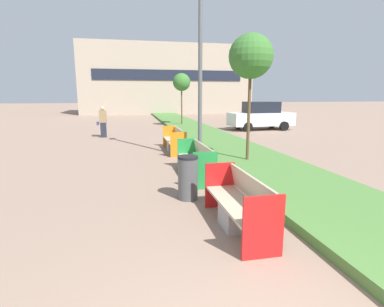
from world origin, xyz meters
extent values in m
cube|color=#4C7A38|center=(3.20, 12.00, 0.09)|extent=(2.80, 120.00, 0.18)
cube|color=tan|center=(4.00, 38.32, 4.16)|extent=(20.81, 7.57, 8.31)
cube|color=#1E2333|center=(4.00, 34.49, 4.57)|extent=(17.48, 0.08, 1.20)
cube|color=#9E9B96|center=(0.90, 3.32, 0.21)|extent=(0.52, 0.60, 0.42)
cube|color=#BCAD8E|center=(0.90, 3.32, 0.44)|extent=(0.58, 2.02, 0.05)
cube|color=#BCAD8E|center=(1.17, 3.32, 0.70)|extent=(0.14, 1.94, 0.48)
cube|color=red|center=(0.90, 2.29, 0.47)|extent=(0.62, 0.04, 0.94)
cube|color=red|center=(0.90, 4.35, 0.47)|extent=(0.62, 0.04, 0.94)
cube|color=#9E9B96|center=(0.90, 6.73, 0.21)|extent=(0.52, 0.60, 0.42)
cube|color=#BCAD8E|center=(0.90, 6.73, 0.44)|extent=(0.58, 2.30, 0.05)
cube|color=#BCAD8E|center=(1.17, 6.73, 0.70)|extent=(0.14, 2.20, 0.48)
cube|color=#238C3D|center=(0.90, 5.56, 0.47)|extent=(0.62, 0.04, 0.94)
cube|color=#238C3D|center=(0.90, 7.90, 0.47)|extent=(0.62, 0.04, 0.94)
cube|color=#9E9B96|center=(0.90, 10.76, 0.21)|extent=(0.52, 0.60, 0.42)
cube|color=#BCAD8E|center=(0.90, 10.76, 0.44)|extent=(0.58, 2.37, 0.05)
cube|color=#BCAD8E|center=(1.17, 10.76, 0.70)|extent=(0.14, 2.28, 0.48)
cube|color=orange|center=(0.90, 9.55, 0.47)|extent=(0.62, 0.04, 0.94)
cube|color=orange|center=(0.90, 11.96, 0.47)|extent=(0.62, 0.04, 0.94)
cylinder|color=#4C4F51|center=(0.35, 4.96, 0.47)|extent=(0.44, 0.44, 0.93)
cylinder|color=black|center=(0.35, 4.96, 0.96)|extent=(0.46, 0.46, 0.05)
cylinder|color=#56595B|center=(1.55, 8.86, 4.12)|extent=(0.14, 0.14, 8.24)
cylinder|color=brown|center=(2.94, 7.86, 1.55)|extent=(0.10, 0.10, 3.10)
sphere|color=#38702D|center=(2.94, 7.86, 3.49)|extent=(1.40, 1.40, 1.40)
cylinder|color=brown|center=(2.94, 20.45, 1.43)|extent=(0.10, 0.10, 2.85)
sphere|color=#38702D|center=(2.94, 20.45, 3.20)|extent=(1.27, 1.27, 1.27)
cube|color=#232633|center=(-2.27, 15.67, 0.41)|extent=(0.30, 0.22, 0.81)
cube|color=olive|center=(-2.27, 15.67, 1.14)|extent=(0.38, 0.24, 0.66)
sphere|color=tan|center=(-2.27, 15.67, 1.58)|extent=(0.22, 0.22, 0.22)
cube|color=navy|center=(-2.55, 15.67, 0.77)|extent=(0.12, 0.20, 0.18)
cube|color=silver|center=(7.75, 17.35, 0.72)|extent=(4.26, 1.92, 0.84)
cube|color=black|center=(7.75, 17.35, 1.50)|extent=(2.16, 1.63, 0.72)
cylinder|color=black|center=(9.01, 16.45, 0.30)|extent=(0.60, 0.20, 0.60)
cylinder|color=black|center=(9.01, 18.25, 0.30)|extent=(0.60, 0.20, 0.60)
cylinder|color=black|center=(6.49, 16.45, 0.30)|extent=(0.60, 0.20, 0.60)
cylinder|color=black|center=(6.49, 18.25, 0.30)|extent=(0.60, 0.20, 0.60)
camera|label=1|loc=(-0.89, -1.34, 2.30)|focal=28.00mm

